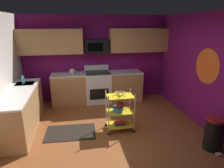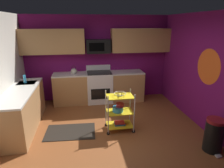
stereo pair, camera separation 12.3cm
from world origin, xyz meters
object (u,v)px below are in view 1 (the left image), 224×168
at_px(dish_soap_bottle, 23,80).
at_px(fruit_bowl, 120,94).
at_px(oven_range, 98,87).
at_px(mixing_bowl_large, 118,109).
at_px(trash_can, 214,134).
at_px(rolling_cart, 120,111).
at_px(book_stack, 120,123).
at_px(microwave, 97,46).
at_px(kettle, 72,71).
at_px(mixing_bowl_small, 120,105).

bearing_deg(dish_soap_bottle, fruit_bowl, -25.07).
height_order(oven_range, mixing_bowl_large, oven_range).
bearing_deg(trash_can, rolling_cart, 147.25).
xyz_separation_m(oven_range, fruit_bowl, (0.28, -1.81, 0.40)).
xyz_separation_m(rolling_cart, trash_can, (1.61, -1.04, -0.13)).
bearing_deg(fruit_bowl, book_stack, 45.00).
distance_m(microwave, trash_can, 3.77).
height_order(book_stack, trash_can, trash_can).
bearing_deg(trash_can, dish_soap_bottle, 151.56).
xyz_separation_m(oven_range, kettle, (-0.75, -0.00, 0.52)).
xyz_separation_m(mixing_bowl_large, dish_soap_bottle, (-2.18, 1.04, 0.50)).
xyz_separation_m(rolling_cart, fruit_bowl, (-0.00, -0.00, 0.42)).
bearing_deg(kettle, mixing_bowl_small, -60.16).
bearing_deg(rolling_cart, dish_soap_bottle, 154.93).
relative_size(book_stack, trash_can, 0.36).
relative_size(mixing_bowl_small, trash_can, 0.28).
height_order(microwave, fruit_bowl, microwave).
height_order(mixing_bowl_small, book_stack, mixing_bowl_small).
bearing_deg(mixing_bowl_small, rolling_cart, 140.81).
xyz_separation_m(book_stack, kettle, (-1.03, 1.81, 0.84)).
distance_m(dish_soap_bottle, trash_can, 4.41).
height_order(rolling_cart, mixing_bowl_small, rolling_cart).
relative_size(rolling_cart, dish_soap_bottle, 4.57).
bearing_deg(rolling_cart, mixing_bowl_small, -39.19).
distance_m(rolling_cart, mixing_bowl_large, 0.08).
relative_size(microwave, book_stack, 2.94).
bearing_deg(oven_range, mixing_bowl_large, -82.46).
distance_m(kettle, dish_soap_bottle, 1.41).
height_order(microwave, kettle, microwave).
bearing_deg(mixing_bowl_large, microwave, 97.14).
distance_m(fruit_bowl, book_stack, 0.72).
bearing_deg(fruit_bowl, mixing_bowl_large, 180.00).
height_order(rolling_cart, trash_can, rolling_cart).
bearing_deg(book_stack, microwave, 98.40).
height_order(oven_range, mixing_bowl_small, oven_range).
bearing_deg(mixing_bowl_small, oven_range, 98.99).
distance_m(mixing_bowl_small, dish_soap_bottle, 2.49).
relative_size(microwave, kettle, 2.65).
xyz_separation_m(rolling_cart, kettle, (-1.03, 1.81, 0.54)).
distance_m(fruit_bowl, trash_can, 1.99).
bearing_deg(microwave, fruit_bowl, -81.60).
bearing_deg(book_stack, oven_range, 98.87).
height_order(oven_range, rolling_cart, oven_range).
bearing_deg(dish_soap_bottle, mixing_bowl_large, -25.50).
relative_size(oven_range, trash_can, 1.67).
relative_size(microwave, mixing_bowl_small, 3.85).
bearing_deg(kettle, rolling_cart, -60.22).
bearing_deg(rolling_cart, book_stack, 0.00).
bearing_deg(dish_soap_bottle, mixing_bowl_small, -25.10).
bearing_deg(mixing_bowl_large, dish_soap_bottle, 154.50).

